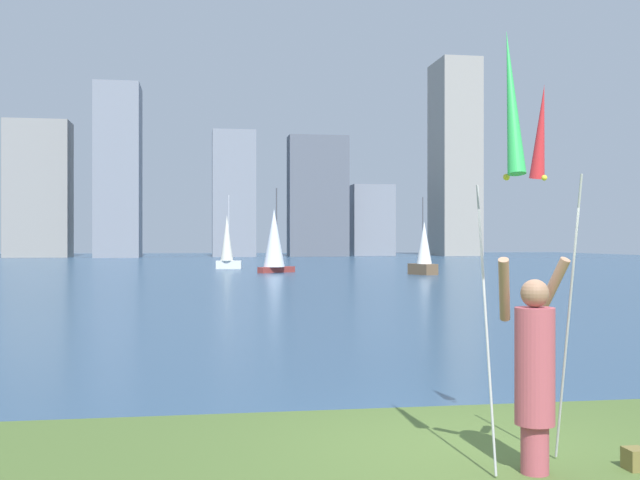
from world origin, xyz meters
name	(u,v)px	position (x,y,z in m)	size (l,w,h in m)	color
ground	(234,269)	(0.00, 50.95, -0.06)	(120.00, 138.00, 0.12)	#4C662D
person	(534,367)	(0.40, -0.87, 1.00)	(0.75, 0.55, 2.04)	#B24C59
kite_flag_left	(510,112)	(-0.02, -1.29, 3.32)	(0.16, 1.04, 4.05)	#B2B2B7
kite_flag_right	(542,143)	(0.81, -0.15, 3.21)	(0.16, 1.05, 3.80)	#B2B2B7
bag	(635,459)	(1.40, -0.92, 0.10)	(0.19, 0.22, 0.20)	olive
sailboat_1	(424,251)	(11.33, 38.99, 1.47)	(1.58, 2.13, 4.89)	brown
sailboat_4	(227,242)	(-0.52, 50.78, 2.00)	(1.95, 1.07, 5.61)	silver
sailboat_5	(274,240)	(2.32, 43.42, 2.17)	(2.65, 2.16, 5.67)	maroon
skyline_tower_1	(39,189)	(-22.59, 93.61, 8.59)	(7.80, 4.95, 17.19)	gray
skyline_tower_2	(118,171)	(-12.54, 90.99, 10.77)	(5.47, 6.35, 21.53)	gray
skyline_tower_3	(234,194)	(1.90, 92.29, 8.18)	(5.56, 3.24, 16.35)	gray
skyline_tower_4	(318,196)	(13.05, 93.16, 7.98)	(7.90, 3.60, 15.97)	#565B66
skyline_tower_5	(371,220)	(21.14, 96.67, 4.89)	(5.78, 4.85, 9.79)	gray
skyline_tower_6	(455,159)	(32.79, 95.35, 13.55)	(5.51, 7.82, 27.10)	gray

